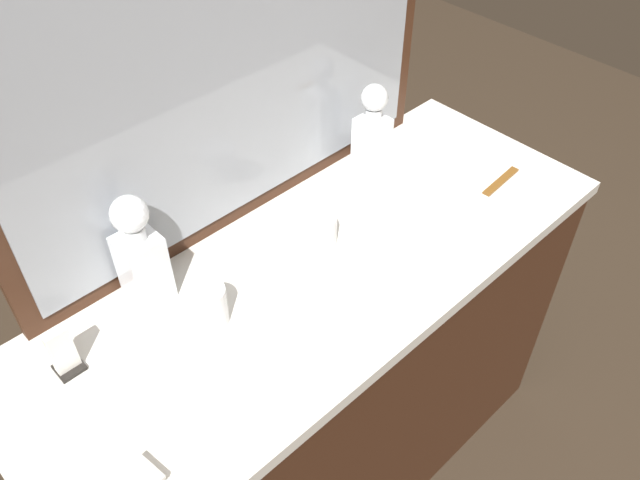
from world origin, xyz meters
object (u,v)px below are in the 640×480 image
Objects in this scene: tortoiseshell_comb at (501,181)px; crystal_decanter_far_right at (372,141)px; crystal_decanter_left at (141,259)px; crystal_tumbler_right at (210,307)px; crystal_tumbler_far_right at (317,231)px; napkin_holder at (63,354)px.

crystal_decanter_far_right is at bearing 131.10° from tortoiseshell_comb.
crystal_decanter_far_right is at bearing -3.22° from crystal_decanter_left.
crystal_decanter_left is 2.88× the size of crystal_tumbler_right.
crystal_decanter_far_right reaches higher than crystal_tumbler_far_right.
tortoiseshell_comb is (0.22, -0.25, -0.10)m from crystal_decanter_far_right.
crystal_decanter_left is at bearing 176.78° from crystal_decanter_far_right.
tortoiseshell_comb is (0.80, -0.14, -0.04)m from crystal_tumbler_right.
crystal_tumbler_right is at bearing 170.10° from tortoiseshell_comb.
crystal_tumbler_right is at bearing -176.49° from crystal_tumbler_far_right.
crystal_decanter_far_right is at bearing 1.29° from napkin_holder.
napkin_holder is at bearing -165.71° from crystal_decanter_left.
crystal_decanter_left is at bearing 109.77° from crystal_tumbler_right.
crystal_tumbler_far_right is at bearing 162.05° from tortoiseshell_comb.
crystal_decanter_far_right reaches higher than napkin_holder.
crystal_tumbler_right is 0.81m from tortoiseshell_comb.
napkin_holder is at bearing -178.71° from crystal_decanter_far_right.
napkin_holder is at bearing 172.91° from crystal_tumbler_far_right.
tortoiseshell_comb is at bearing -48.90° from crystal_decanter_far_right.
crystal_tumbler_right is at bearing -169.29° from crystal_decanter_far_right.
crystal_decanter_left is 1.02× the size of crystal_decanter_far_right.
tortoiseshell_comb is 1.09m from napkin_holder.
crystal_tumbler_far_right is 0.58m from napkin_holder.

